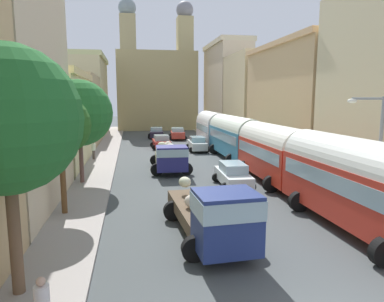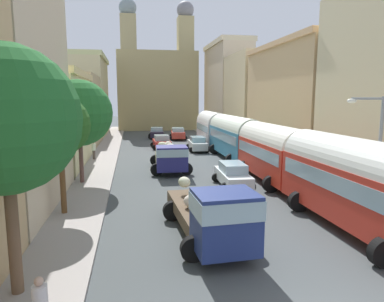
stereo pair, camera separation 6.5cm
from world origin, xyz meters
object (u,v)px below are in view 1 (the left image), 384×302
object	(u,v)px
cargo_truck_1	(170,157)
parked_bus_2	(234,135)
car_0	(161,142)
streetlamp_near	(375,145)
parked_bus_0	(360,181)
car_1	(156,133)
car_4	(177,134)
parked_bus_1	(273,150)
parked_bus_3	(212,127)
cargo_truck_0	(214,214)
car_2	(233,175)
pedestrian_1	(94,150)
car_3	(197,144)

from	to	relation	value
cargo_truck_1	parked_bus_2	bearing A→B (deg)	35.80
car_0	streetlamp_near	bearing A→B (deg)	-72.73
parked_bus_0	parked_bus_2	distance (m)	18.00
car_1	parked_bus_2	bearing A→B (deg)	-72.00
car_4	parked_bus_2	bearing A→B (deg)	-79.22
streetlamp_near	parked_bus_2	bearing A→B (deg)	95.55
parked_bus_2	car_1	xyz separation A→B (m)	(-5.82, 17.92, -1.40)
parked_bus_1	parked_bus_3	size ratio (longest dim) A/B	1.00
car_0	streetlamp_near	size ratio (longest dim) A/B	0.67
car_4	parked_bus_1	bearing A→B (deg)	-83.02
parked_bus_1	cargo_truck_1	xyz separation A→B (m)	(-6.37, 4.40, -0.98)
cargo_truck_0	cargo_truck_1	world-z (taller)	cargo_truck_0
cargo_truck_1	car_2	xyz separation A→B (m)	(3.39, -5.23, -0.39)
parked_bus_0	car_4	distance (m)	34.38
car_0	parked_bus_0	bearing A→B (deg)	-76.94
parked_bus_3	car_2	xyz separation A→B (m)	(-2.99, -18.82, -1.44)
car_2	car_4	world-z (taller)	car_4
cargo_truck_0	car_4	size ratio (longest dim) A/B	1.69
parked_bus_3	car_1	world-z (taller)	parked_bus_3
cargo_truck_0	pedestrian_1	xyz separation A→B (m)	(-6.38, 19.56, -0.25)
cargo_truck_0	streetlamp_near	distance (m)	8.34
parked_bus_0	cargo_truck_1	size ratio (longest dim) A/B	1.43
parked_bus_3	car_1	xyz separation A→B (m)	(-5.82, 8.92, -1.41)
parked_bus_2	car_1	world-z (taller)	parked_bus_2
parked_bus_0	car_4	bearing A→B (deg)	95.16
parked_bus_3	car_2	size ratio (longest dim) A/B	1.88
parked_bus_2	car_4	bearing A→B (deg)	100.78
parked_bus_2	streetlamp_near	xyz separation A→B (m)	(1.61, -16.63, 1.27)
parked_bus_1	car_3	world-z (taller)	parked_bus_1
car_1	parked_bus_1	bearing A→B (deg)	-77.80
car_0	car_1	xyz separation A→B (m)	(0.18, 10.06, 0.03)
parked_bus_0	car_0	xyz separation A→B (m)	(-6.00, 25.86, -1.43)
pedestrian_1	streetlamp_near	xyz separation A→B (m)	(14.26, -17.93, 2.46)
car_2	car_3	size ratio (longest dim) A/B	1.02
cargo_truck_1	car_1	distance (m)	22.53
car_0	car_4	bearing A→B (deg)	70.79
parked_bus_0	cargo_truck_1	distance (m)	14.88
parked_bus_3	cargo_truck_0	distance (m)	27.99
parked_bus_2	car_3	world-z (taller)	parked_bus_2
parked_bus_3	car_1	size ratio (longest dim) A/B	2.02
parked_bus_0	streetlamp_near	distance (m)	2.47
parked_bus_3	streetlamp_near	world-z (taller)	streetlamp_near
parked_bus_2	car_3	size ratio (longest dim) A/B	2.34
streetlamp_near	cargo_truck_1	bearing A→B (deg)	123.57
parked_bus_1	streetlamp_near	world-z (taller)	streetlamp_near
parked_bus_3	cargo_truck_0	bearing A→B (deg)	-102.94
parked_bus_0	parked_bus_2	bearing A→B (deg)	90.00
car_2	pedestrian_1	distance (m)	14.73
parked_bus_1	parked_bus_3	xyz separation A→B (m)	(0.00, 18.00, 0.07)
parked_bus_0	parked_bus_2	world-z (taller)	parked_bus_2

